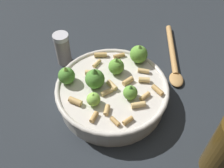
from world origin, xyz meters
TOP-DOWN VIEW (x-y plane):
  - ground_plane at (0.00, 0.00)m, footprint 2.40×2.40m
  - cooking_pan at (0.00, 0.00)m, footprint 0.26×0.26m
  - pepper_shaker at (-0.08, 0.17)m, footprint 0.04×0.04m
  - wooden_spoon at (0.21, 0.08)m, footprint 0.12×0.24m

SIDE VIEW (x-z plane):
  - ground_plane at x=0.00m, z-range 0.00..0.00m
  - wooden_spoon at x=0.21m, z-range 0.00..0.02m
  - cooking_pan at x=0.00m, z-range -0.02..0.09m
  - pepper_shaker at x=-0.08m, z-range 0.00..0.09m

